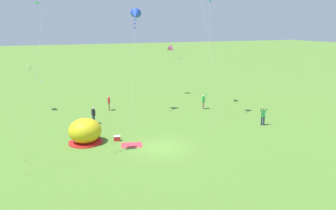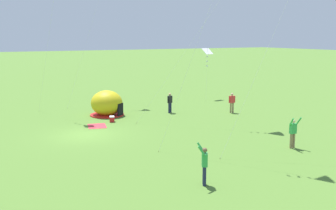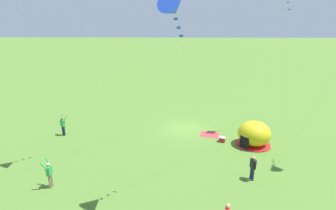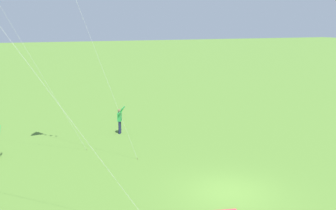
{
  "view_description": "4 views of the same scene",
  "coord_description": "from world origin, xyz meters",
  "px_view_note": "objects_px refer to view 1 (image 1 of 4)",
  "views": [
    {
      "loc": [
        -8.91,
        -23.11,
        9.6
      ],
      "look_at": [
        0.95,
        1.16,
        3.17
      ],
      "focal_mm": 35.0,
      "sensor_mm": 36.0,
      "label": 1
    },
    {
      "loc": [
        25.11,
        -7.47,
        6.56
      ],
      "look_at": [
        2.55,
        4.84,
        2.02
      ],
      "focal_mm": 42.0,
      "sensor_mm": 36.0,
      "label": 2
    },
    {
      "loc": [
        1.15,
        23.78,
        10.01
      ],
      "look_at": [
        1.62,
        5.23,
        4.06
      ],
      "focal_mm": 28.0,
      "sensor_mm": 36.0,
      "label": 3
    },
    {
      "loc": [
        -14.19,
        8.99,
        7.52
      ],
      "look_at": [
        2.62,
        1.93,
        3.69
      ],
      "focal_mm": 42.0,
      "sensor_mm": 36.0,
      "label": 4
    }
  ],
  "objects_px": {
    "kite_white": "(32,70)",
    "kite_blue": "(135,15)",
    "person_flying_kite": "(263,115)",
    "popup_tent": "(85,131)",
    "person_with_toddler": "(109,102)",
    "person_near_tent": "(93,115)",
    "person_arms_raised": "(203,101)",
    "kite_pink": "(172,49)",
    "cooler_box": "(117,138)"
  },
  "relations": [
    {
      "from": "person_arms_raised",
      "to": "popup_tent",
      "type": "bearing_deg",
      "value": -156.46
    },
    {
      "from": "person_with_toddler",
      "to": "kite_white",
      "type": "distance_m",
      "value": 9.13
    },
    {
      "from": "person_arms_raised",
      "to": "kite_white",
      "type": "distance_m",
      "value": 19.6
    },
    {
      "from": "person_with_toddler",
      "to": "person_flying_kite",
      "type": "height_order",
      "value": "person_flying_kite"
    },
    {
      "from": "kite_blue",
      "to": "person_with_toddler",
      "type": "bearing_deg",
      "value": 140.05
    },
    {
      "from": "kite_white",
      "to": "kite_blue",
      "type": "height_order",
      "value": "kite_blue"
    },
    {
      "from": "kite_blue",
      "to": "kite_white",
      "type": "bearing_deg",
      "value": 154.69
    },
    {
      "from": "cooler_box",
      "to": "kite_pink",
      "type": "height_order",
      "value": "kite_pink"
    },
    {
      "from": "kite_pink",
      "to": "kite_white",
      "type": "xyz_separation_m",
      "value": [
        -17.83,
        -2.49,
        -1.64
      ]
    },
    {
      "from": "person_arms_raised",
      "to": "kite_blue",
      "type": "relative_size",
      "value": 0.17
    },
    {
      "from": "person_with_toddler",
      "to": "kite_white",
      "type": "xyz_separation_m",
      "value": [
        -7.84,
        2.72,
        3.8
      ]
    },
    {
      "from": "kite_white",
      "to": "kite_blue",
      "type": "distance_m",
      "value": 13.06
    },
    {
      "from": "person_with_toddler",
      "to": "kite_pink",
      "type": "bearing_deg",
      "value": 27.52
    },
    {
      "from": "person_arms_raised",
      "to": "kite_blue",
      "type": "height_order",
      "value": "kite_blue"
    },
    {
      "from": "person_arms_raised",
      "to": "kite_white",
      "type": "height_order",
      "value": "kite_white"
    },
    {
      "from": "kite_white",
      "to": "kite_blue",
      "type": "bearing_deg",
      "value": -25.31
    },
    {
      "from": "popup_tent",
      "to": "person_arms_raised",
      "type": "distance_m",
      "value": 15.77
    },
    {
      "from": "person_with_toddler",
      "to": "kite_pink",
      "type": "relative_size",
      "value": 0.25
    },
    {
      "from": "popup_tent",
      "to": "person_with_toddler",
      "type": "xyz_separation_m",
      "value": [
        4.11,
        9.82,
        -0.03
      ]
    },
    {
      "from": "person_arms_raised",
      "to": "kite_white",
      "type": "relative_size",
      "value": 0.36
    },
    {
      "from": "popup_tent",
      "to": "kite_blue",
      "type": "distance_m",
      "value": 13.98
    },
    {
      "from": "cooler_box",
      "to": "kite_white",
      "type": "xyz_separation_m",
      "value": [
        -6.28,
        13.07,
        4.54
      ]
    },
    {
      "from": "person_flying_kite",
      "to": "person_arms_raised",
      "type": "height_order",
      "value": "same"
    },
    {
      "from": "popup_tent",
      "to": "person_near_tent",
      "type": "bearing_deg",
      "value": 73.23
    },
    {
      "from": "kite_white",
      "to": "kite_blue",
      "type": "xyz_separation_m",
      "value": [
        10.57,
        -5.0,
        5.82
      ]
    },
    {
      "from": "person_flying_kite",
      "to": "person_arms_raised",
      "type": "bearing_deg",
      "value": 106.86
    },
    {
      "from": "person_near_tent",
      "to": "popup_tent",
      "type": "bearing_deg",
      "value": -106.77
    },
    {
      "from": "person_near_tent",
      "to": "person_arms_raised",
      "type": "bearing_deg",
      "value": 5.13
    },
    {
      "from": "popup_tent",
      "to": "cooler_box",
      "type": "relative_size",
      "value": 4.51
    },
    {
      "from": "kite_white",
      "to": "person_arms_raised",
      "type": "bearing_deg",
      "value": -18.92
    },
    {
      "from": "kite_white",
      "to": "cooler_box",
      "type": "bearing_deg",
      "value": -64.32
    },
    {
      "from": "person_near_tent",
      "to": "person_with_toddler",
      "type": "bearing_deg",
      "value": 61.35
    },
    {
      "from": "person_arms_raised",
      "to": "kite_pink",
      "type": "xyz_separation_m",
      "value": [
        -0.37,
        8.73,
        5.41
      ]
    },
    {
      "from": "popup_tent",
      "to": "kite_white",
      "type": "bearing_deg",
      "value": 106.6
    },
    {
      "from": "cooler_box",
      "to": "person_near_tent",
      "type": "relative_size",
      "value": 0.36
    },
    {
      "from": "cooler_box",
      "to": "person_with_toddler",
      "type": "distance_m",
      "value": 10.49
    },
    {
      "from": "person_flying_kite",
      "to": "kite_blue",
      "type": "bearing_deg",
      "value": 137.72
    },
    {
      "from": "kite_white",
      "to": "kite_pink",
      "type": "bearing_deg",
      "value": 7.94
    },
    {
      "from": "cooler_box",
      "to": "kite_white",
      "type": "relative_size",
      "value": 0.12
    },
    {
      "from": "popup_tent",
      "to": "person_with_toddler",
      "type": "relative_size",
      "value": 1.63
    },
    {
      "from": "kite_pink",
      "to": "person_flying_kite",
      "type": "bearing_deg",
      "value": -80.58
    },
    {
      "from": "person_flying_kite",
      "to": "kite_blue",
      "type": "xyz_separation_m",
      "value": [
        -10.01,
        9.1,
        9.59
      ]
    },
    {
      "from": "cooler_box",
      "to": "person_arms_raised",
      "type": "bearing_deg",
      "value": 29.81
    },
    {
      "from": "person_arms_raised",
      "to": "kite_pink",
      "type": "bearing_deg",
      "value": 92.43
    },
    {
      "from": "popup_tent",
      "to": "kite_pink",
      "type": "relative_size",
      "value": 0.4
    },
    {
      "from": "cooler_box",
      "to": "kite_white",
      "type": "distance_m",
      "value": 15.2
    },
    {
      "from": "person_flying_kite",
      "to": "kite_white",
      "type": "bearing_deg",
      "value": 145.58
    },
    {
      "from": "popup_tent",
      "to": "person_near_tent",
      "type": "height_order",
      "value": "popup_tent"
    },
    {
      "from": "cooler_box",
      "to": "kite_blue",
      "type": "distance_m",
      "value": 13.82
    },
    {
      "from": "popup_tent",
      "to": "person_flying_kite",
      "type": "bearing_deg",
      "value": -5.31
    }
  ]
}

